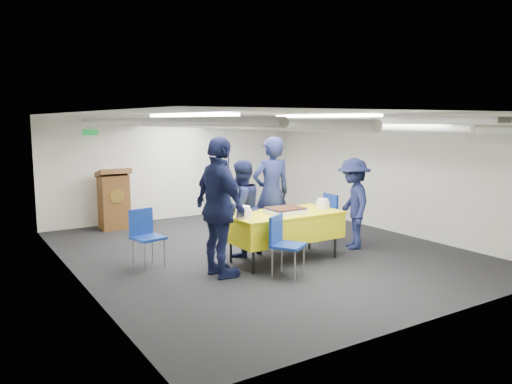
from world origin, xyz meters
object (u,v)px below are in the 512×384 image
Objects in this scene: chair_left at (145,232)px; sailor_c at (220,208)px; sailor_d at (353,204)px; sheet_cake at (285,210)px; serving_table at (284,226)px; chair_near at (283,239)px; sailor_a at (271,193)px; chair_right at (326,213)px; sailor_b at (241,208)px; podium at (114,199)px.

chair_left is 0.44× the size of sailor_c.
sheet_cake is at bearing -59.47° from sailor_d.
chair_near is at bearing -126.67° from serving_table.
chair_near is 2.11m from chair_left.
sailor_c reaches higher than sailor_a.
sailor_c is (-0.76, 0.45, 0.46)m from chair_near.
chair_right is 0.45× the size of sailor_a.
chair_near and chair_right have the same top height.
chair_near is at bearing -44.17° from sailor_d.
chair_right is 1.79m from sailor_b.
chair_near is 0.56× the size of sailor_b.
chair_near is 0.56× the size of sailor_d.
chair_left is (-1.92, 0.95, -0.29)m from sheet_cake.
sheet_cake is at bearing 107.80° from sailor_b.
sailor_b is at bearing -80.76° from sailor_d.
sheet_cake is at bearing 51.88° from chair_near.
podium is (-1.58, 3.73, 0.05)m from serving_table.
sailor_b is (-0.38, 0.70, -0.04)m from sheet_cake.
podium reaches higher than chair_right.
podium reaches higher than sheet_cake.
sailor_c is (-1.47, -0.91, 0.03)m from sailor_a.
chair_right is at bearing -142.89° from sailor_d.
sailor_a reaches higher than podium.
sheet_cake is 4.11m from podium.
chair_right is 1.00× the size of chair_left.
sailor_b reaches higher than serving_table.
sailor_a reaches higher than serving_table.
chair_right reaches higher than serving_table.
chair_right is 2.74m from sailor_c.
sailor_a is at bearing 173.83° from chair_right.
sailor_a is at bearing -3.94° from chair_left.
sailor_d is at bearing -88.72° from sailor_c.
sailor_b is 1.97m from sailor_d.
sailor_c reaches higher than chair_near.
sailor_a is 1.42m from sailor_d.
serving_table is at bearing 113.08° from sailor_b.
sailor_d is (2.69, 0.19, -0.21)m from sailor_c.
sailor_b is at bearing -9.45° from chair_left.
sailor_d is at bearing -80.38° from chair_right.
chair_right reaches higher than sheet_cake.
sailor_c reaches higher than chair_left.
sheet_cake is 0.65× the size of chair_left.
serving_table is 1.14× the size of sailor_b.
sailor_d is (3.03, -3.73, 0.17)m from podium.
sailor_d reaches higher than chair_left.
podium is at bearing -52.62° from sailor_a.
sheet_cake is 0.36× the size of sailor_b.
sheet_cake is 0.79m from sailor_b.
serving_table is 3.18× the size of sheet_cake.
chair_left is at bearing 175.31° from chair_right.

